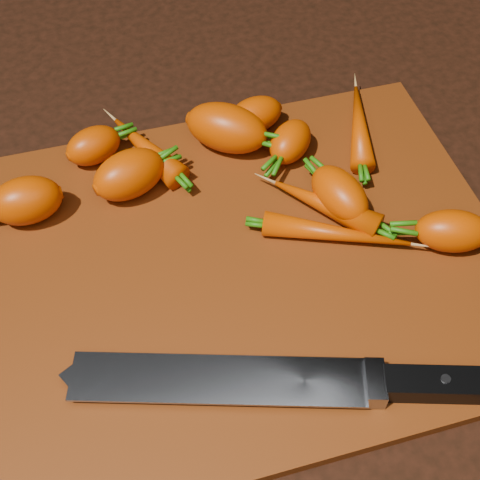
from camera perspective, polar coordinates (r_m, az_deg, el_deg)
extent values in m
cube|color=black|center=(0.64, 0.24, -2.59)|extent=(2.00, 2.00, 0.01)
cube|color=#562309|center=(0.63, 0.24, -2.02)|extent=(0.50, 0.40, 0.01)
ellipsoid|color=#C03C00|center=(0.68, -9.45, 5.54)|extent=(0.09, 0.07, 0.05)
ellipsoid|color=#C03C00|center=(0.68, -17.78, 3.21)|extent=(0.07, 0.05, 0.05)
ellipsoid|color=#C03C00|center=(0.71, -1.14, 9.54)|extent=(0.10, 0.09, 0.05)
ellipsoid|color=#C03C00|center=(0.66, 8.49, 3.91)|extent=(0.06, 0.08, 0.04)
ellipsoid|color=#C03C00|center=(0.74, 1.28, 10.62)|extent=(0.07, 0.05, 0.04)
ellipsoid|color=#C03C00|center=(0.72, -12.40, 7.87)|extent=(0.07, 0.06, 0.04)
ellipsoid|color=#C03C00|center=(0.65, 17.67, 0.74)|extent=(0.08, 0.06, 0.04)
ellipsoid|color=#C03C00|center=(0.75, 10.14, 9.65)|extent=(0.06, 0.13, 0.03)
ellipsoid|color=#C03C00|center=(0.64, 8.22, 0.56)|extent=(0.14, 0.08, 0.02)
ellipsoid|color=#C03C00|center=(0.66, 7.31, 2.97)|extent=(0.10, 0.10, 0.03)
ellipsoid|color=#C03C00|center=(0.71, -8.01, 7.76)|extent=(0.07, 0.11, 0.03)
ellipsoid|color=#C03C00|center=(0.71, 4.32, 8.37)|extent=(0.07, 0.07, 0.04)
cube|color=gray|center=(0.57, -14.26, -11.18)|extent=(0.24, 0.11, 0.00)
cube|color=gray|center=(0.55, -1.18, -11.82)|extent=(0.03, 0.04, 0.02)
cube|color=black|center=(0.56, 6.79, -11.92)|extent=(0.14, 0.06, 0.02)
cylinder|color=#B2B2B7|center=(0.55, 4.69, -11.47)|extent=(0.01, 0.01, 0.00)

